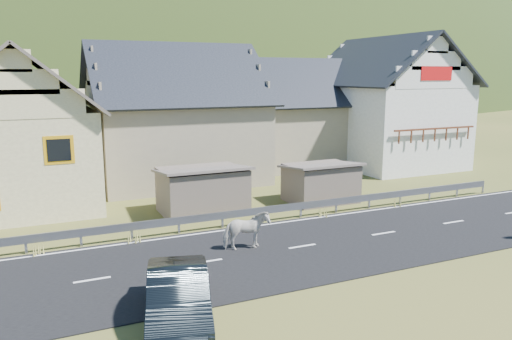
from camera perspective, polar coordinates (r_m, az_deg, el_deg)
name	(u,v)px	position (r m, az deg, el deg)	size (l,w,h in m)	color
ground	(302,247)	(20.13, 5.30, -8.79)	(160.00, 160.00, 0.00)	#404A1F
road	(302,247)	(20.13, 5.30, -8.73)	(60.00, 7.00, 0.04)	black
lane_markings	(302,246)	(20.12, 5.31, -8.67)	(60.00, 6.60, 0.01)	silver
guardrail	(263,211)	(23.08, 0.81, -4.69)	(28.10, 0.09, 0.75)	#93969B
shed_left	(202,191)	(24.78, -6.16, -2.38)	(4.30, 3.30, 2.40)	#716054
shed_right	(321,183)	(27.04, 7.39, -1.49)	(3.80, 2.90, 2.20)	#716054
house_cream	(19,122)	(28.55, -25.43, 5.02)	(7.80, 9.80, 8.30)	#F6E9AE
house_stone_a	(174,108)	(32.63, -9.31, 7.02)	(10.80, 9.80, 8.90)	gray
house_stone_b	(296,108)	(38.27, 4.62, 7.09)	(9.80, 8.80, 8.10)	gray
house_white	(386,97)	(39.07, 14.62, 8.07)	(8.80, 10.80, 9.70)	white
mountain	(76,147)	(198.79, -19.89, 2.54)	(440.00, 280.00, 260.00)	black
horse	(246,230)	(19.50, -1.14, -6.93)	(1.79, 0.82, 1.51)	beige
car	(178,297)	(14.20, -8.87, -14.20)	(1.64, 4.71, 1.55)	black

